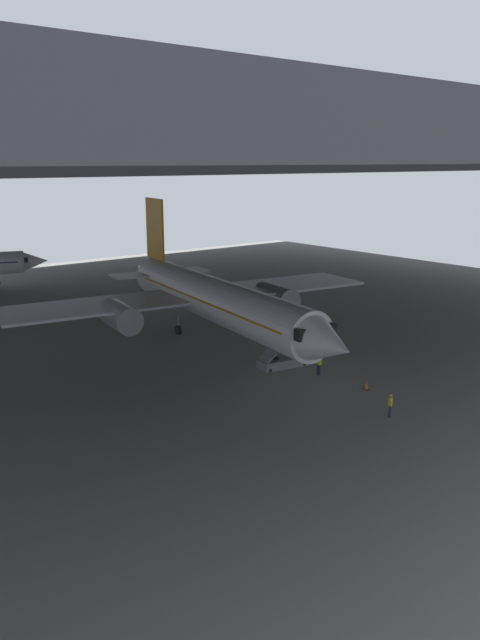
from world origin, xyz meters
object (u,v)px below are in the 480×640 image
(airplane_main, at_px, (213,299))
(crew_worker_by_stairs, at_px, (319,363))
(crew_worker_near_nose, at_px, (390,404))
(boarding_stairs, at_px, (283,357))
(traffic_cone_orange, at_px, (367,385))
(baggage_tug, at_px, (244,306))

(airplane_main, bearing_deg, crew_worker_by_stairs, -91.87)
(airplane_main, xyz_separation_m, crew_worker_near_nose, (-2.74, -22.33, -2.65))
(boarding_stairs, height_order, traffic_cone_orange, boarding_stairs)
(crew_worker_near_nose, xyz_separation_m, traffic_cone_orange, (2.75, 4.18, -0.59))
(crew_worker_near_nose, xyz_separation_m, crew_worker_by_stairs, (2.29, 8.46, 0.13))
(airplane_main, relative_size, traffic_cone_orange, 63.84)
(boarding_stairs, relative_size, traffic_cone_orange, 7.92)
(crew_worker_by_stairs, distance_m, traffic_cone_orange, 4.36)
(crew_worker_by_stairs, relative_size, baggage_tug, 0.74)
(traffic_cone_orange, bearing_deg, baggage_tug, 70.43)
(boarding_stairs, bearing_deg, traffic_cone_orange, -82.10)
(crew_worker_by_stairs, bearing_deg, airplane_main, 88.13)
(traffic_cone_orange, bearing_deg, boarding_stairs, 97.90)
(boarding_stairs, bearing_deg, baggage_tug, 59.90)
(airplane_main, bearing_deg, traffic_cone_orange, -89.99)
(boarding_stairs, height_order, crew_worker_near_nose, boarding_stairs)
(airplane_main, xyz_separation_m, boarding_stairs, (-1.05, -10.58, -2.80))
(airplane_main, relative_size, crew_worker_near_nose, 24.52)
(traffic_cone_orange, xyz_separation_m, baggage_tug, (8.61, 24.22, 0.23))
(crew_worker_near_nose, height_order, traffic_cone_orange, crew_worker_near_nose)
(crew_worker_near_nose, bearing_deg, traffic_cone_orange, 56.72)
(crew_worker_near_nose, xyz_separation_m, baggage_tug, (11.35, 28.41, -0.36))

